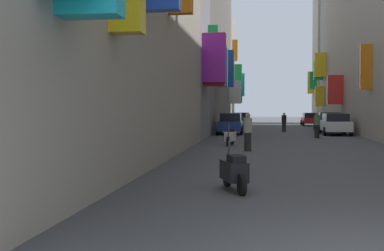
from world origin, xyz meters
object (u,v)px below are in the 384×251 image
Objects in this scene: parked_car_white at (335,124)px; scooter_black at (234,171)px; parked_car_blue at (231,123)px; parked_car_red at (311,119)px; parked_car_green at (241,119)px; scooter_white at (230,136)px; parked_car_grey at (328,121)px; pedestrian_near_left at (317,125)px; pedestrian_near_right at (248,132)px; pedestrian_crossing at (284,122)px.

parked_car_white is 2.63× the size of scooter_black.
parked_car_red is at bearing 67.75° from parked_car_blue.
parked_car_green is (-7.24, 15.55, -0.04)m from parked_car_white.
parked_car_green is 1.01× the size of parked_car_blue.
parked_car_blue is 2.15× the size of scooter_white.
parked_car_grey is 9.42m from pedestrian_near_left.
pedestrian_near_right is at bearing -73.66° from scooter_white.
scooter_black is 1.10× the size of pedestrian_crossing.
parked_car_grey is 2.58× the size of pedestrian_near_right.
parked_car_red is at bearing 79.66° from pedestrian_near_right.
pedestrian_crossing is 7.91m from pedestrian_near_left.
parked_car_blue is 5.52m from pedestrian_crossing.
parked_car_blue is at bearing -179.79° from parked_car_white.
parked_car_blue is 2.49× the size of pedestrian_near_left.
parked_car_white is 5.06m from pedestrian_crossing.
parked_car_blue is 2.73× the size of pedestrian_crossing.
parked_car_grey is 2.22× the size of scooter_white.
pedestrian_near_left is at bearing 67.99° from pedestrian_near_right.
parked_car_blue is 10.95m from scooter_white.
pedestrian_crossing is (-3.60, -1.51, -0.04)m from parked_car_grey.
pedestrian_near_left is at bearing -94.61° from parked_car_red.
pedestrian_near_right reaches higher than parked_car_grey.
pedestrian_crossing is (-3.41, 3.74, -0.03)m from parked_car_white.
scooter_white is 8.66m from pedestrian_near_left.
scooter_black is 1.00× the size of pedestrian_near_left.
pedestrian_near_left reaches higher than pedestrian_crossing.
pedestrian_near_left reaches higher than parked_car_blue.
parked_car_blue is at bearing 93.51° from scooter_black.
parked_car_grey is 20.42m from pedestrian_near_right.
parked_car_white is at bearing -90.34° from parked_car_red.
parked_car_blue is at bearing -145.34° from parked_car_grey.
parked_car_white is 12.90m from scooter_white.
pedestrian_near_right is (1.59, -14.23, 0.05)m from parked_car_blue.
pedestrian_near_left reaches higher than parked_car_white.
pedestrian_near_left reaches higher than parked_car_grey.
parked_car_green is at bearing 90.91° from scooter_white.
scooter_white is 15.09m from pedestrian_crossing.
pedestrian_near_left is 11.08m from pedestrian_near_right.
parked_car_green is 2.75× the size of pedestrian_crossing.
pedestrian_near_right is (-2.44, -18.00, 0.08)m from pedestrian_crossing.
scooter_black is (1.34, -40.54, -0.30)m from parked_car_green.
scooter_white is 1.27× the size of pedestrian_crossing.
scooter_white is at bearing -103.27° from parked_car_red.
parked_car_green reaches higher than scooter_black.
parked_car_grey is at bearing 78.60° from scooter_black.
scooter_black is at bearing -97.89° from parked_car_red.
scooter_black is at bearing -103.29° from parked_car_white.
parked_car_red reaches higher than scooter_black.
pedestrian_near_right is at bearing -100.34° from parked_car_red.
parked_car_white is 2.28× the size of scooter_white.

